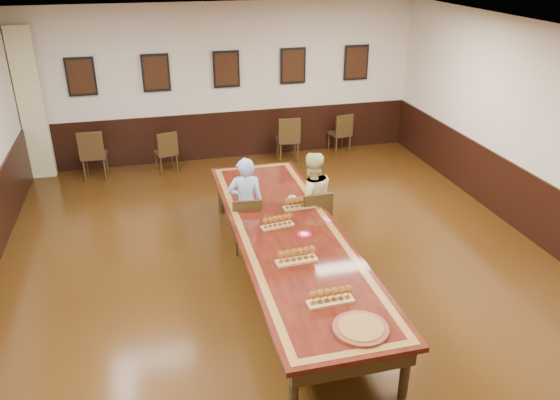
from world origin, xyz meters
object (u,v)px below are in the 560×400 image
object	(u,v)px
spare_chair_d	(340,132)
person_woman	(311,199)
conference_table	(289,242)
carved_platter	(361,329)
chair_man	(247,223)
spare_chair_a	(94,154)
spare_chair_c	(288,138)
chair_woman	(313,218)
person_man	(246,204)
spare_chair_b	(166,151)

from	to	relation	value
spare_chair_d	person_woman	world-z (taller)	person_woman
conference_table	carved_platter	xyz separation A→B (m)	(0.16, -2.10, 0.16)
conference_table	carved_platter	size ratio (longest dim) A/B	7.99
chair_man	spare_chair_a	bearing A→B (deg)	-49.68
spare_chair_c	person_woman	xyz separation A→B (m)	(-0.59, -3.55, 0.25)
chair_man	spare_chair_c	bearing A→B (deg)	-107.57
chair_woman	spare_chair_a	bearing A→B (deg)	-51.12
spare_chair_a	spare_chair_c	xyz separation A→B (m)	(3.92, 0.02, -0.02)
chair_woman	spare_chair_d	bearing A→B (deg)	-118.96
person_man	person_woman	bearing A→B (deg)	179.39
conference_table	chair_man	bearing A→B (deg)	111.49
chair_woman	conference_table	distance (m)	1.06
spare_chair_b	carved_platter	size ratio (longest dim) A/B	1.38
spare_chair_c	person_man	distance (m)	3.77
spare_chair_a	carved_platter	xyz separation A→B (m)	(2.90, -6.59, 0.27)
spare_chair_d	person_woman	distance (m)	4.20
spare_chair_a	carved_platter	size ratio (longest dim) A/B	1.59
person_man	carved_platter	bearing A→B (deg)	106.00
spare_chair_b	person_man	xyz separation A→B (m)	(0.99, -3.40, 0.29)
chair_woman	spare_chair_d	xyz separation A→B (m)	(1.82, 3.87, -0.03)
person_woman	conference_table	world-z (taller)	person_woman
spare_chair_c	spare_chair_a	bearing A→B (deg)	5.71
chair_man	spare_chair_d	distance (m)	4.69
person_woman	carved_platter	xyz separation A→B (m)	(-0.44, -3.06, 0.03)
spare_chair_d	conference_table	bearing A→B (deg)	53.03
spare_chair_d	spare_chair_a	bearing A→B (deg)	-7.11
chair_man	spare_chair_d	xyz separation A→B (m)	(2.81, 3.75, -0.01)
spare_chair_b	spare_chair_c	bearing A→B (deg)	166.40
chair_man	chair_woman	bearing A→B (deg)	179.25
chair_man	person_woman	world-z (taller)	person_woman
spare_chair_d	carved_platter	bearing A→B (deg)	61.84
chair_man	conference_table	size ratio (longest dim) A/B	0.18
person_woman	carved_platter	size ratio (longest dim) A/B	2.36
spare_chair_c	conference_table	world-z (taller)	spare_chair_c
spare_chair_c	person_woman	size ratio (longest dim) A/B	0.65
conference_table	spare_chair_b	bearing A→B (deg)	106.96
spare_chair_a	conference_table	world-z (taller)	spare_chair_a
spare_chair_d	chair_woman	bearing A→B (deg)	54.98
chair_man	spare_chair_b	xyz separation A→B (m)	(-0.98, 3.50, -0.02)
conference_table	person_man	bearing A→B (deg)	109.23
conference_table	person_woman	bearing A→B (deg)	58.08
chair_man	spare_chair_c	distance (m)	3.86
chair_woman	person_man	distance (m)	1.03
spare_chair_c	spare_chair_d	world-z (taller)	spare_chair_c
spare_chair_c	spare_chair_d	distance (m)	1.26
spare_chair_b	carved_platter	world-z (taller)	spare_chair_b
chair_man	chair_woman	distance (m)	1.00
chair_man	chair_woman	size ratio (longest dim) A/B	0.96
chair_man	chair_woman	world-z (taller)	chair_woman
spare_chair_c	carved_platter	bearing A→B (deg)	86.63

